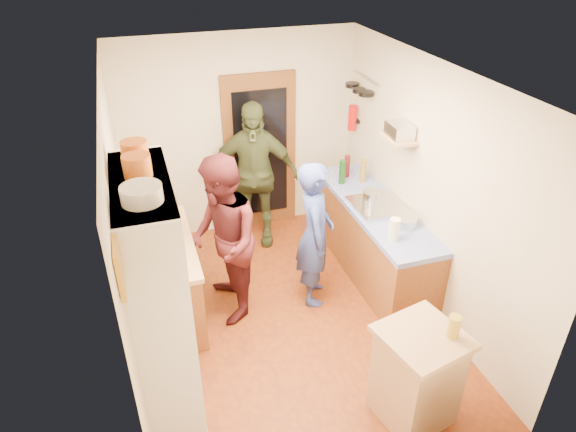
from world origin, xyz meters
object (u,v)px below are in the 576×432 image
hutch_body (160,308)px  person_back (254,175)px  island_base (416,378)px  person_hob (318,235)px  person_left (225,239)px  right_counter_base (372,240)px

hutch_body → person_back: 2.74m
island_base → person_hob: size_ratio=0.52×
island_base → person_left: bearing=123.0°
hutch_body → right_counter_base: (2.50, 1.30, -0.68)m
island_base → person_left: 2.24m
person_hob → person_left: person_left is taller
person_left → person_back: 1.40m
hutch_body → person_left: bearing=56.9°
hutch_body → person_left: 1.35m
island_base → person_left: size_ratio=0.47×
island_base → person_hob: 1.78m
person_hob → person_back: 1.41m
hutch_body → person_hob: hutch_body is taller
hutch_body → island_base: bearing=-20.4°
right_counter_base → person_back: bearing=136.8°
person_left → person_hob: bearing=84.5°
right_counter_base → island_base: bearing=-105.9°
right_counter_base → island_base: island_base is taller
hutch_body → person_back: size_ratio=1.16×
person_hob → person_back: size_ratio=0.87×
person_hob → hutch_body: bearing=137.8°
person_hob → person_back: (-0.33, 1.36, 0.12)m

